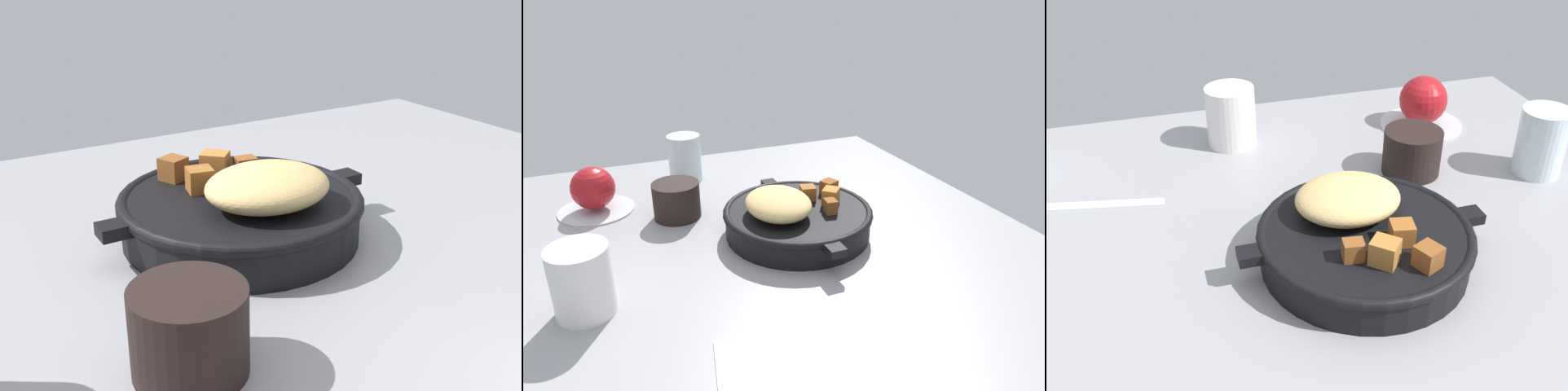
{
  "view_description": "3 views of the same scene",
  "coord_description": "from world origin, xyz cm",
  "views": [
    {
      "loc": [
        32.82,
        44.97,
        26.77
      ],
      "look_at": [
        6.36,
        1.29,
        6.43
      ],
      "focal_mm": 43.93,
      "sensor_mm": 36.0,
      "label": 1
    },
    {
      "loc": [
        -57.49,
        23.59,
        36.84
      ],
      "look_at": [
        4.01,
        -1.62,
        7.54
      ],
      "focal_mm": 33.16,
      "sensor_mm": 36.0,
      "label": 2
    },
    {
      "loc": [
        -15.31,
        -51.87,
        41.69
      ],
      "look_at": [
        0.96,
        3.46,
        4.56
      ],
      "focal_mm": 40.69,
      "sensor_mm": 36.0,
      "label": 3
    }
  ],
  "objects": [
    {
      "name": "ground_plane",
      "position": [
        0.0,
        0.0,
        -1.2
      ],
      "size": [
        97.32,
        81.33,
        2.4
      ],
      "primitive_type": "cube",
      "color": "gray"
    },
    {
      "name": "coffee_mug_dark",
      "position": [
        18.46,
        12.23,
        3.1
      ],
      "size": [
        7.95,
        7.95,
        6.21
      ],
      "primitive_type": "cylinder",
      "color": "black",
      "rests_on": "ground_plane"
    },
    {
      "name": "cast_iron_skillet",
      "position": [
        5.08,
        -4.03,
        3.08
      ],
      "size": [
        27.95,
        23.63,
        8.14
      ],
      "color": "black",
      "rests_on": "ground_plane"
    }
  ]
}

